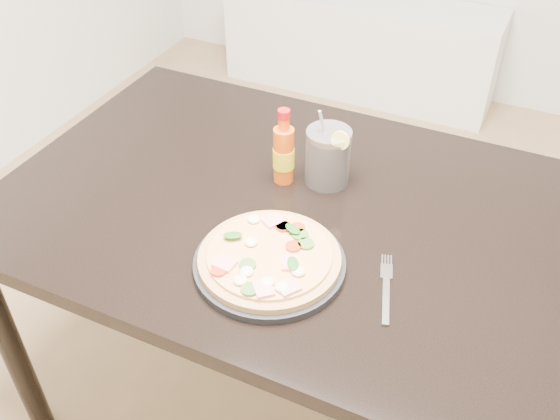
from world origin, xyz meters
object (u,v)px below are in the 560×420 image
at_px(fork, 386,286).
at_px(cola_cup, 328,158).
at_px(media_console, 359,46).
at_px(pizza, 269,257).
at_px(plate, 270,264).
at_px(dining_table, 302,234).
at_px(hot_sauce_bottle, 284,153).

bearing_deg(fork, cola_cup, 113.74).
bearing_deg(media_console, pizza, -76.36).
height_order(fork, media_console, fork).
distance_m(plate, cola_cup, 0.33).
height_order(pizza, media_console, pizza).
relative_size(dining_table, cola_cup, 7.16).
height_order(dining_table, media_console, dining_table).
distance_m(plate, pizza, 0.02).
bearing_deg(plate, cola_cup, 90.72).
bearing_deg(hot_sauce_bottle, pizza, -70.65).
distance_m(cola_cup, media_console, 1.95).
bearing_deg(dining_table, media_console, 104.57).
distance_m(dining_table, hot_sauce_bottle, 0.19).
relative_size(plate, hot_sauce_bottle, 1.61).
relative_size(hot_sauce_bottle, fork, 1.04).
bearing_deg(hot_sauce_bottle, fork, -35.47).
bearing_deg(cola_cup, pizza, -89.17).
bearing_deg(cola_cup, dining_table, -95.93).
xyz_separation_m(dining_table, media_console, (-0.50, 1.92, -0.42)).
bearing_deg(fork, media_console, 93.02).
bearing_deg(hot_sauce_bottle, plate, -70.67).
relative_size(hot_sauce_bottle, media_console, 0.14).
distance_m(dining_table, pizza, 0.23).
distance_m(plate, hot_sauce_bottle, 0.31).
xyz_separation_m(dining_table, plate, (0.02, -0.20, 0.09)).
bearing_deg(pizza, plate, 112.82).
distance_m(dining_table, plate, 0.22).
height_order(cola_cup, fork, cola_cup).
distance_m(dining_table, media_console, 2.02).
bearing_deg(hot_sauce_bottle, media_console, 102.73).
bearing_deg(cola_cup, media_console, 105.83).
relative_size(pizza, media_console, 0.21).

